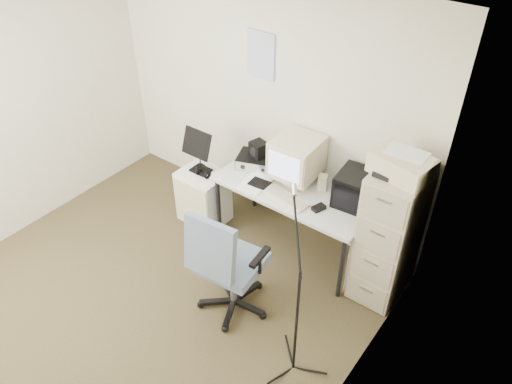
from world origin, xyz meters
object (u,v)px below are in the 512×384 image
Objects in this scene: office_chair at (232,261)px; side_cart at (204,196)px; filing_cabinet at (390,234)px; desk at (293,218)px.

side_cart is at bearing 137.05° from office_chair.
office_chair reaches higher than side_cart.
filing_cabinet reaches higher than office_chair.
office_chair is (0.01, -0.95, 0.18)m from desk.
filing_cabinet is at bearing 1.81° from desk.
filing_cabinet reaches higher than desk.
filing_cabinet is at bearing 7.98° from side_cart.
side_cart is (-1.94, -0.23, -0.36)m from filing_cabinet.
desk is 1.01m from side_cart.
office_chair is 1.28m from side_cart.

